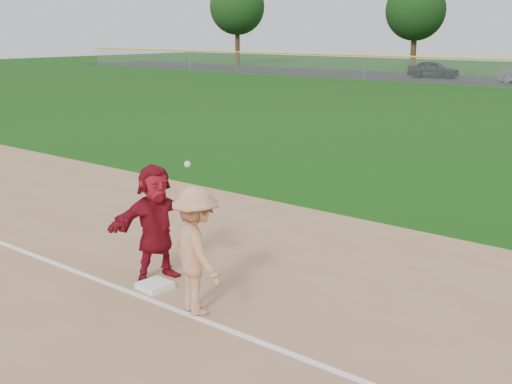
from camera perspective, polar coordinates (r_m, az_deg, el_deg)
The scene contains 8 objects.
ground at distance 10.38m, azimuth -5.30°, elevation -8.56°, with size 160.00×160.00×0.00m, color #14450D.
foul_line at distance 9.87m, azimuth -8.59°, elevation -9.77°, with size 60.00×0.10×0.01m, color white.
first_base at distance 10.40m, azimuth -8.97°, elevation -8.21°, with size 0.45×0.45×0.10m, color white.
base_runner at distance 10.52m, azimuth -8.90°, elevation -2.70°, with size 1.78×0.57×1.92m, color maroon.
car_left at distance 57.83m, azimuth 15.51°, elevation 10.47°, with size 1.73×4.30×1.47m, color black.
first_base_play at distance 9.19m, azimuth -5.31°, elevation -5.25°, with size 1.38×1.08×2.17m.
tree_0 at distance 77.71m, azimuth -1.68°, elevation 16.11°, with size 6.40×6.40×9.81m.
tree_1 at distance 66.37m, azimuth 14.01°, elevation 15.38°, with size 5.80×5.80×8.75m.
Camera 1 is at (6.76, -6.79, 4.01)m, focal length 45.00 mm.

